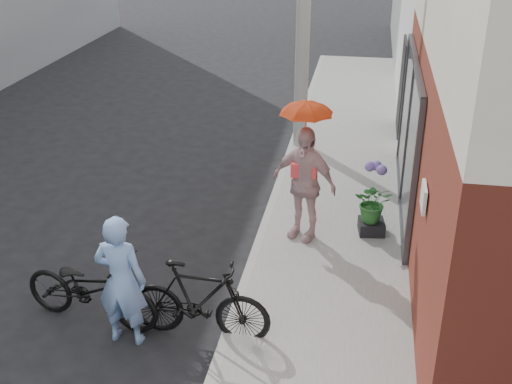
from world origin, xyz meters
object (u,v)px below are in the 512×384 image
(officer, at_px, (121,281))
(bike_right, at_px, (199,301))
(bike_left, at_px, (91,288))
(kimono_woman, at_px, (304,183))
(planter, at_px, (371,227))

(officer, xyz_separation_m, bike_right, (0.89, 0.20, -0.32))
(bike_left, bearing_deg, officer, -108.31)
(kimono_woman, relative_size, planter, 4.59)
(bike_left, bearing_deg, bike_right, -83.78)
(bike_right, distance_m, kimono_woman, 2.79)
(officer, xyz_separation_m, bike_left, (-0.54, 0.29, -0.37))
(bike_left, relative_size, planter, 4.78)
(bike_right, relative_size, planter, 4.54)
(bike_right, bearing_deg, officer, 105.17)
(bike_left, relative_size, kimono_woman, 1.04)
(bike_right, xyz_separation_m, kimono_woman, (0.99, 2.57, 0.49))
(bike_right, xyz_separation_m, planter, (2.05, 2.85, -0.31))
(officer, height_order, bike_right, officer)
(officer, height_order, kimono_woman, kimono_woman)
(officer, relative_size, planter, 4.37)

